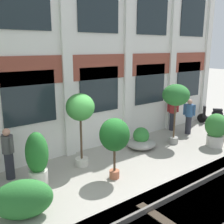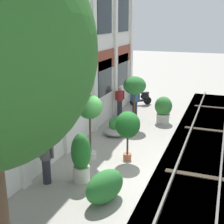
# 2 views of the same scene
# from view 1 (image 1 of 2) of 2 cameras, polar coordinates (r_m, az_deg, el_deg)

# --- Properties ---
(ground_plane) EXTENTS (80.00, 80.00, 0.00)m
(ground_plane) POSITION_cam_1_polar(r_m,az_deg,el_deg) (7.89, -0.07, -14.88)
(ground_plane) COLOR #9E998E
(apartment_facade) EXTENTS (16.42, 0.64, 8.86)m
(apartment_facade) POSITION_cam_1_polar(r_m,az_deg,el_deg) (9.30, -10.94, 17.39)
(apartment_facade) COLOR silver
(apartment_facade) RESTS_ON ground
(potted_plant_fluted_column) EXTENTS (0.85, 0.85, 1.31)m
(potted_plant_fluted_column) POSITION_cam_1_polar(r_m,az_deg,el_deg) (11.03, 21.69, -3.37)
(potted_plant_fluted_column) COLOR beige
(potted_plant_fluted_column) RESTS_ON ground
(potted_plant_terracotta_small) EXTENTS (0.91, 0.91, 2.41)m
(potted_plant_terracotta_small) POSITION_cam_1_polar(r_m,az_deg,el_deg) (8.28, -6.92, 0.23)
(potted_plant_terracotta_small) COLOR beige
(potted_plant_terracotta_small) RESTS_ON ground
(potted_plant_wide_bowl) EXTENTS (1.13, 1.13, 0.82)m
(potted_plant_wide_bowl) POSITION_cam_1_polar(r_m,az_deg,el_deg) (10.23, 6.32, -6.23)
(potted_plant_wide_bowl) COLOR gray
(potted_plant_wide_bowl) RESTS_ON ground
(potted_plant_glazed_jar) EXTENTS (0.62, 0.62, 1.60)m
(potted_plant_glazed_jar) POSITION_cam_1_polar(r_m,az_deg,el_deg) (7.55, -15.95, -9.77)
(potted_plant_glazed_jar) COLOR beige
(potted_plant_glazed_jar) RESTS_ON ground
(potted_plant_low_pan) EXTENTS (0.88, 0.88, 1.85)m
(potted_plant_low_pan) POSITION_cam_1_polar(r_m,az_deg,el_deg) (7.56, 0.55, -5.22)
(potted_plant_low_pan) COLOR #B76647
(potted_plant_low_pan) RESTS_ON ground
(potted_plant_tall_urn) EXTENTS (1.06, 1.06, 2.42)m
(potted_plant_tall_urn) POSITION_cam_1_polar(r_m,az_deg,el_deg) (10.54, 13.74, 3.22)
(potted_plant_tall_urn) COLOR gray
(potted_plant_tall_urn) RESTS_ON ground
(scooter_near_curb) EXTENTS (0.95, 1.12, 0.98)m
(scooter_near_curb) POSITION_cam_1_polar(r_m,az_deg,el_deg) (14.33, 21.13, -0.62)
(scooter_near_curb) COLOR black
(scooter_near_curb) RESTS_ON ground
(resident_by_doorway) EXTENTS (0.37, 0.43, 1.57)m
(resident_by_doorway) POSITION_cam_1_polar(r_m,az_deg,el_deg) (12.50, 13.09, -0.15)
(resident_by_doorway) COLOR #282833
(resident_by_doorway) RESTS_ON ground
(resident_watching_tracks) EXTENTS (0.34, 0.52, 1.56)m
(resident_watching_tracks) POSITION_cam_1_polar(r_m,az_deg,el_deg) (8.28, -21.65, -8.14)
(resident_watching_tracks) COLOR #282833
(resident_watching_tracks) RESTS_ON ground
(resident_near_plants) EXTENTS (0.34, 0.48, 1.57)m
(resident_near_plants) POSITION_cam_1_polar(r_m,az_deg,el_deg) (12.15, 16.40, -0.76)
(resident_near_plants) COLOR #282833
(resident_near_plants) RESTS_ON ground
(topiary_hedge) EXTENTS (1.51, 1.13, 0.93)m
(topiary_hedge) POSITION_cam_1_polar(r_m,az_deg,el_deg) (6.55, -18.81, -17.56)
(topiary_hedge) COLOR #2D7A33
(topiary_hedge) RESTS_ON ground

